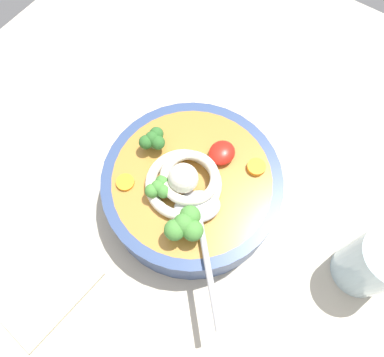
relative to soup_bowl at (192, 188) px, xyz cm
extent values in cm
cube|color=#BCB29E|center=(-0.72, -3.92, -5.64)|extent=(105.61, 105.61, 4.41)
cylinder|color=#334775|center=(0.00, 0.00, -0.11)|extent=(24.71, 24.71, 6.64)
cylinder|color=#B27A33|center=(0.00, 0.00, 0.16)|extent=(21.75, 21.75, 6.11)
torus|color=silver|center=(-1.52, 0.31, 3.91)|extent=(10.15, 10.15, 1.40)
torus|color=silver|center=(-0.86, -0.12, 5.03)|extent=(10.88, 10.88, 1.26)
sphere|color=silver|center=(-1.52, 0.31, 5.73)|extent=(3.94, 3.94, 3.94)
ellipsoid|color=#B7B7BC|center=(-3.11, -3.00, 4.01)|extent=(7.33, 7.37, 1.60)
cylinder|color=#B7B7BC|center=(-8.51, -8.21, 4.01)|extent=(11.35, 10.99, 0.80)
ellipsoid|color=red|center=(5.16, -1.37, 4.08)|extent=(3.87, 3.48, 1.74)
cylinder|color=#7A9E60|center=(1.02, 7.31, 3.75)|extent=(1.00, 1.00, 1.07)
sphere|color=#2D6628|center=(1.02, 7.31, 5.26)|extent=(1.96, 1.96, 1.96)
sphere|color=#2D6628|center=(2.00, 7.31, 5.08)|extent=(1.96, 1.96, 1.96)
sphere|color=#2D6628|center=(0.13, 7.67, 5.17)|extent=(1.96, 1.96, 1.96)
sphere|color=#2D6628|center=(1.02, 6.33, 5.12)|extent=(1.96, 1.96, 1.96)
cylinder|color=#7A9E60|center=(-4.16, 2.42, 3.71)|extent=(0.94, 0.94, 1.01)
sphere|color=#478938|center=(-4.16, 2.42, 5.14)|extent=(1.84, 1.84, 1.84)
sphere|color=#478938|center=(-3.24, 2.42, 4.97)|extent=(1.84, 1.84, 1.84)
sphere|color=#478938|center=(-5.00, 2.76, 5.06)|extent=(1.84, 1.84, 1.84)
sphere|color=#478938|center=(-4.16, 1.50, 5.01)|extent=(1.84, 1.84, 1.84)
cylinder|color=#7A9E60|center=(-6.45, -3.29, 3.93)|extent=(1.34, 1.34, 1.44)
sphere|color=#478938|center=(-6.45, -3.29, 5.97)|extent=(2.64, 2.64, 2.64)
sphere|color=#478938|center=(-5.13, -3.29, 5.73)|extent=(2.64, 2.64, 2.64)
sphere|color=#478938|center=(-7.65, -2.81, 5.85)|extent=(2.64, 2.64, 2.64)
sphere|color=#478938|center=(-6.45, -4.61, 5.78)|extent=(2.64, 2.64, 2.64)
cylinder|color=orange|center=(6.26, -6.26, 3.57)|extent=(2.52, 2.52, 0.71)
cylinder|color=orange|center=(-5.65, 6.93, 3.45)|extent=(2.43, 2.43, 0.47)
cylinder|color=silver|center=(4.04, -25.13, 1.90)|extent=(7.33, 7.33, 10.66)
cube|color=beige|center=(-22.23, 10.29, -3.03)|extent=(14.33, 14.18, 0.80)
camera|label=1|loc=(-16.43, -11.47, 48.59)|focal=34.50mm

